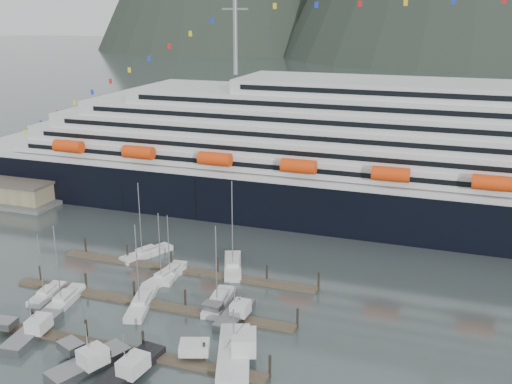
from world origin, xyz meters
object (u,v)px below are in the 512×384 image
sailboat_h (219,302)px  sailboat_f (172,273)px  sailboat_g (233,266)px  trawler_c (125,371)px  cruise_ship (413,169)px  sailboat_d (142,303)px  sailboat_b (65,301)px  trawler_b (88,362)px  trawler_d (233,353)px  sailboat_e (147,254)px  trawler_e (234,314)px  trawler_a (32,330)px  sailboat_c (165,277)px  sailboat_a (47,294)px

sailboat_h → sailboat_f: bearing=52.4°
sailboat_g → sailboat_h: sailboat_g is taller
trawler_c → cruise_ship: bearing=-14.9°
sailboat_d → sailboat_b: bearing=89.3°
trawler_b → trawler_d: 18.62m
sailboat_e → trawler_e: (24.11, -16.77, 0.39)m
sailboat_g → trawler_b: bearing=148.4°
trawler_a → trawler_b: trawler_b is taller
sailboat_f → sailboat_h: bearing=-127.5°
trawler_a → trawler_d: size_ratio=0.82×
sailboat_e → trawler_a: bearing=-157.5°
trawler_e → sailboat_e: bearing=57.0°
sailboat_e → sailboat_f: (8.39, -6.21, -0.03)m
sailboat_g → trawler_b: size_ratio=1.49×
trawler_a → trawler_d: trawler_d is taller
trawler_c → trawler_e: bearing=-15.8°
trawler_d → trawler_c: bearing=105.9°
sailboat_c → trawler_a: 24.40m
sailboat_d → trawler_b: 17.37m
sailboat_e → trawler_e: bearing=-100.0°
trawler_e → trawler_b: bearing=146.2°
sailboat_h → trawler_d: (7.60, -13.47, 0.56)m
trawler_b → trawler_d: bearing=-41.7°
sailboat_d → sailboat_f: sailboat_d is taller
sailboat_d → sailboat_e: (-8.99, 17.70, 0.01)m
sailboat_c → trawler_a: (-9.24, -22.58, 0.42)m
sailboat_a → sailboat_f: sailboat_f is taller
sailboat_f → sailboat_g: 10.90m
sailboat_d → sailboat_h: 12.06m
sailboat_a → sailboat_g: sailboat_g is taller
sailboat_h → cruise_ship: bearing=-33.1°
sailboat_g → trawler_a: 35.87m
sailboat_f → trawler_e: (15.72, -10.56, 0.41)m
cruise_ship → trawler_a: cruise_ship is taller
sailboat_b → sailboat_g: size_ratio=0.81×
sailboat_b → sailboat_g: sailboat_g is taller
sailboat_c → sailboat_f: (0.40, 1.89, -0.00)m
sailboat_e → trawler_e: 29.37m
sailboat_e → sailboat_c: bearing=-110.6°
sailboat_g → sailboat_h: (2.94, -13.45, -0.02)m
sailboat_d → sailboat_a: bearing=82.2°
cruise_ship → sailboat_g: (-27.36, -34.95, -11.58)m
sailboat_f → trawler_e: sailboat_f is taller
sailboat_d → sailboat_e: 19.86m
sailboat_h → sailboat_d: bearing=104.4°
sailboat_b → trawler_d: sailboat_b is taller
sailboat_a → trawler_b: sailboat_a is taller
cruise_ship → sailboat_g: size_ratio=12.28×
cruise_ship → sailboat_a: size_ratio=18.43×
trawler_c → trawler_d: (11.45, 8.06, 0.14)m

